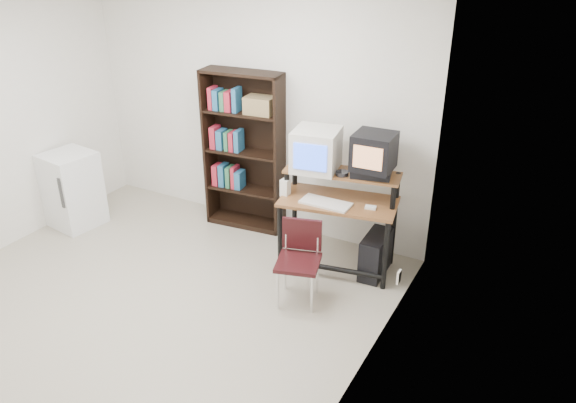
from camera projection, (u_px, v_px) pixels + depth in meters
The scene contains 17 objects.
floor at pixel (138, 310), 4.97m from camera, with size 4.00×4.00×0.01m, color #ACA38E.
back_wall at pixel (253, 110), 5.98m from camera, with size 4.00×0.01×2.60m, color silver.
right_wall at pixel (356, 233), 3.54m from camera, with size 0.01×4.00×2.60m, color silver.
computer_desk at pixel (339, 205), 5.33m from camera, with size 1.18×0.74×0.98m.
crt_monitor at pixel (316, 150), 5.27m from camera, with size 0.48×0.48×0.39m.
vcr at pixel (371, 173), 5.17m from camera, with size 0.36×0.26×0.08m, color black.
crt_tv at pixel (374, 152), 5.08m from camera, with size 0.38×0.38×0.34m.
cd_spindle at pixel (342, 174), 5.18m from camera, with size 0.12×0.12×0.05m, color #26262B.
keyboard at pixel (326, 204), 5.21m from camera, with size 0.47×0.21×0.04m, color beige.
mousepad at pixel (370, 209), 5.14m from camera, with size 0.22×0.18×0.01m, color black.
mouse at pixel (371, 208), 5.12m from camera, with size 0.10×0.06×0.03m, color white.
desk_speaker at pixel (285, 188), 5.37m from camera, with size 0.08×0.07×0.17m, color beige.
pc_tower at pixel (375, 255), 5.40m from camera, with size 0.20×0.45×0.42m, color black.
school_chair at pixel (300, 254), 4.95m from camera, with size 0.46×0.46×0.74m.
bookshelf at pixel (245, 149), 6.05m from camera, with size 0.90×0.38×1.75m.
mini_fridge at pixel (73, 189), 6.25m from camera, with size 0.56×0.57×0.85m.
wall_outlet at pixel (399, 277), 4.89m from camera, with size 0.02×0.08×0.12m, color beige.
Camera 1 is at (3.10, -2.93, 3.03)m, focal length 35.00 mm.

